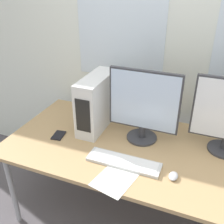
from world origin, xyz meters
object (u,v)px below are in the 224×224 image
(pc_tower, at_px, (97,102))
(mouse, at_px, (173,176))
(cell_phone, at_px, (59,135))
(keyboard, at_px, (124,162))
(monitor_main, at_px, (144,105))

(pc_tower, bearing_deg, mouse, -29.27)
(cell_phone, bearing_deg, pc_tower, 41.16)
(pc_tower, relative_size, keyboard, 0.97)
(mouse, distance_m, cell_phone, 0.90)
(pc_tower, bearing_deg, monitor_main, -6.41)
(monitor_main, bearing_deg, mouse, -48.70)
(cell_phone, bearing_deg, mouse, -16.84)
(monitor_main, relative_size, cell_phone, 4.07)
(keyboard, bearing_deg, mouse, -2.90)
(pc_tower, height_order, monitor_main, monitor_main)
(pc_tower, bearing_deg, keyboard, -45.81)
(monitor_main, height_order, cell_phone, monitor_main)
(monitor_main, bearing_deg, cell_phone, -160.98)
(monitor_main, relative_size, mouse, 6.38)
(pc_tower, distance_m, monitor_main, 0.39)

